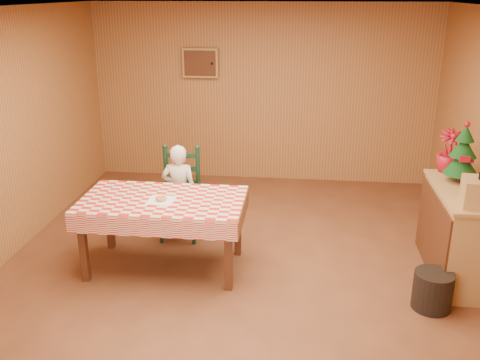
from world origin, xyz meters
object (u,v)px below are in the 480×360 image
at_px(crate, 480,193).
at_px(storage_bin, 433,290).
at_px(christmas_tree, 463,155).
at_px(seated_child, 179,192).
at_px(ladder_chair, 181,195).
at_px(shelf_unit, 458,233).
at_px(dining_table, 163,206).

relative_size(crate, storage_bin, 0.84).
distance_m(crate, christmas_tree, 0.67).
relative_size(seated_child, storage_bin, 3.16).
relative_size(ladder_chair, crate, 3.60).
xyz_separation_m(seated_child, christmas_tree, (2.96, -0.31, 0.65)).
distance_m(seated_child, storage_bin, 2.90).
bearing_deg(shelf_unit, seated_child, 169.27).
bearing_deg(christmas_tree, ladder_chair, 172.94).
bearing_deg(seated_child, shelf_unit, 169.27).
height_order(seated_child, crate, crate).
height_order(dining_table, ladder_chair, ladder_chair).
distance_m(ladder_chair, christmas_tree, 3.07).
xyz_separation_m(christmas_tree, storage_bin, (-0.36, -0.89, -1.03)).
bearing_deg(storage_bin, christmas_tree, 68.09).
height_order(seated_child, storage_bin, seated_child).
relative_size(crate, christmas_tree, 0.48).
relative_size(dining_table, ladder_chair, 1.53).
height_order(seated_child, shelf_unit, seated_child).
relative_size(dining_table, shelf_unit, 1.34).
relative_size(shelf_unit, crate, 4.13).
bearing_deg(ladder_chair, storage_bin, -25.77).
bearing_deg(seated_child, ladder_chair, -90.00).
bearing_deg(ladder_chair, crate, -18.94).
relative_size(seated_child, shelf_unit, 0.91).
xyz_separation_m(dining_table, seated_child, (0.00, 0.73, -0.13)).
height_order(crate, storage_bin, crate).
distance_m(seated_child, christmas_tree, 3.05).
xyz_separation_m(dining_table, crate, (2.96, -0.23, 0.37)).
bearing_deg(shelf_unit, crate, -88.77).
bearing_deg(crate, seated_child, 162.05).
height_order(dining_table, christmas_tree, christmas_tree).
bearing_deg(shelf_unit, storage_bin, -118.61).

